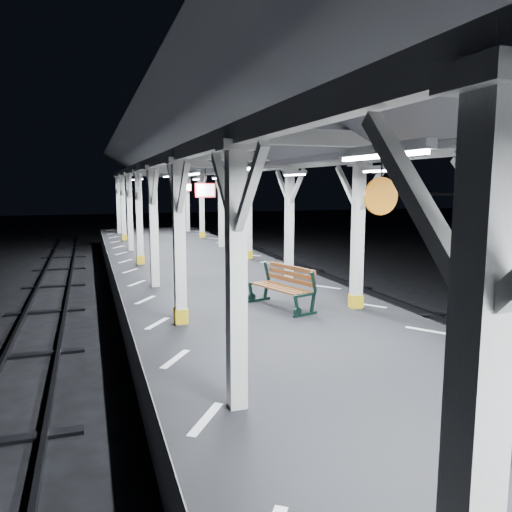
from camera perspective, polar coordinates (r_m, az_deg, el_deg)
ground at (r=9.40m, az=6.44°, el=-15.75°), size 120.00×120.00×0.00m
platform at (r=9.21m, az=6.49°, el=-12.91°), size 6.00×50.00×1.00m
hazard_stripes_left at (r=8.35m, az=-9.19°, el=-11.54°), size 1.00×48.00×0.01m
hazard_stripes_right at (r=10.29m, az=19.13°, el=-8.08°), size 1.00×48.00×0.01m
track_left at (r=8.71m, az=-26.72°, el=-18.06°), size 2.20×60.00×0.16m
canopy at (r=8.62m, az=6.97°, el=13.13°), size 5.40×49.00×4.65m
bench_mid at (r=11.44m, az=3.25°, el=-3.41°), size 1.12×1.87×0.96m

